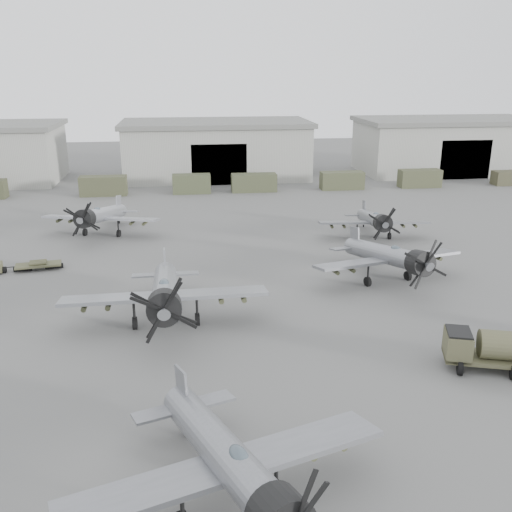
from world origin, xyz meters
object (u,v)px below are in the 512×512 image
Objects in this scene: aircraft_mid_1 at (165,293)px; fuel_tanker at (500,348)px; tug_trailer at (9,267)px; aircraft_far_0 at (100,216)px; aircraft_mid_2 at (391,256)px; aircraft_near_1 at (232,464)px; aircraft_far_1 at (374,220)px.

aircraft_mid_1 is 2.10× the size of fuel_tanker.
tug_trailer is (-32.55, 20.66, -0.88)m from fuel_tanker.
tug_trailer is (-6.36, -10.07, -1.70)m from aircraft_far_0.
aircraft_mid_2 is 1.04× the size of aircraft_far_0.
aircraft_mid_2 is 31.85m from tug_trailer.
aircraft_mid_1 is 1.13× the size of aircraft_far_0.
aircraft_near_1 is at bearing -61.25° from aircraft_far_0.
aircraft_far_0 is (-10.08, 40.07, -0.19)m from aircraft_near_1.
aircraft_mid_1 is 1.08× the size of aircraft_mid_2.
aircraft_mid_2 is at bearing 113.48° from fuel_tanker.
aircraft_near_1 reaches higher than tug_trailer.
aircraft_far_0 is 27.83m from aircraft_far_1.
aircraft_far_0 is at bearing 106.09° from aircraft_mid_1.
aircraft_mid_2 is 29.84m from aircraft_far_0.
aircraft_mid_2 is (17.61, 6.03, -0.22)m from aircraft_mid_1.
fuel_tanker is (-1.25, -26.14, -0.65)m from aircraft_far_1.
aircraft_far_1 is 1.71× the size of fuel_tanker.
tug_trailer is (-31.11, 6.59, -1.79)m from aircraft_mid_2.
tug_trailer is at bearing -107.62° from aircraft_far_0.
tug_trailer is at bearing 165.22° from fuel_tanker.
aircraft_far_1 is 34.28m from tug_trailer.
aircraft_far_0 is 12.03m from tug_trailer.
aircraft_far_0 reaches higher than aircraft_far_1.
aircraft_mid_2 is 1.91× the size of tug_trailer.
aircraft_far_0 is 1.08× the size of aircraft_far_1.
aircraft_mid_2 reaches higher than aircraft_far_0.
aircraft_mid_2 is 1.93× the size of fuel_tanker.
aircraft_mid_2 reaches higher than aircraft_far_1.
aircraft_far_1 is (2.70, 12.07, -0.26)m from aircraft_mid_2.
fuel_tanker is at bearing -24.25° from aircraft_mid_1.
aircraft_far_1 is at bearing 5.13° from aircraft_far_0.
fuel_tanker is at bearing -41.39° from tug_trailer.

